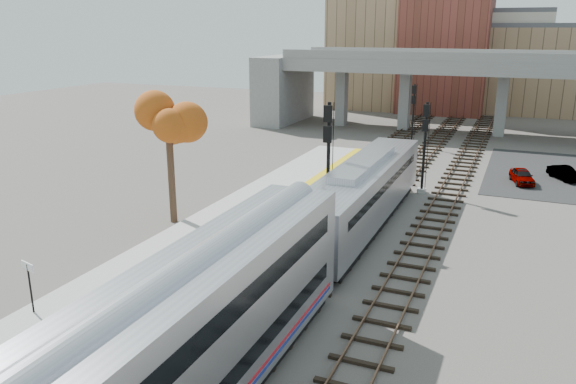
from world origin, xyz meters
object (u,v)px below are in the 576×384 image
Objects in this scene: signal_mast_far at (413,117)px; car_b at (564,173)px; signal_mast_mid at (424,149)px; car_a at (522,176)px; locomotive at (363,193)px; signal_mast_near at (328,165)px; tree at (168,125)px.

car_b is at bearing -32.03° from signal_mast_far.
car_a is (6.91, 5.67, -2.69)m from signal_mast_mid.
locomotive is at bearing -136.01° from car_a.
signal_mast_near reaches higher than car_a.
tree reaches higher than signal_mast_far.
signal_mast_near reaches higher than car_b.
signal_mast_far is 1.85× the size of car_a.
locomotive reaches higher than car_b.
car_b is (3.17, 2.54, -0.05)m from car_a.
car_b is at bearing 52.01° from signal_mast_near.
signal_mast_mid is 1.05× the size of signal_mast_far.
locomotive is at bearing -155.63° from car_b.
signal_mast_near is 2.33× the size of car_b.
signal_mast_near is 1.14× the size of signal_mast_mid.
car_a is 4.06m from car_b.
signal_mast_far is (-2.10, 26.41, 0.81)m from locomotive.
locomotive is 9.60m from signal_mast_mid.
tree reaches higher than car_b.
signal_mast_near reaches higher than locomotive.
locomotive is 21.36m from car_b.
signal_mast_far reaches higher than locomotive.
tree is 32.08m from car_b.
signal_mast_far is (0.00, 27.02, -0.89)m from signal_mast_near.
tree is at bearing -107.32° from signal_mast_far.
signal_mast_far is 31.52m from tree.
car_a is at bearing 54.81° from signal_mast_near.
signal_mast_near is at bearing -90.00° from signal_mast_far.
signal_mast_near is at bearing -159.08° from car_b.
locomotive is 2.25× the size of tree.
locomotive is 26.51m from signal_mast_far.
locomotive is 2.80× the size of signal_mast_mid.
signal_mast_near is 23.28m from car_b.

